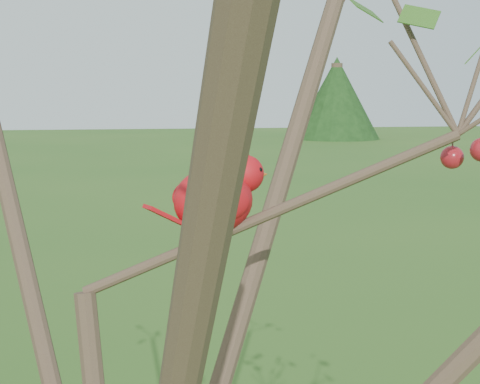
{
  "coord_description": "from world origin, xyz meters",
  "views": [
    {
      "loc": [
        0.02,
        -1.07,
        2.28
      ],
      "look_at": [
        0.2,
        0.1,
        2.11
      ],
      "focal_mm": 55.0,
      "sensor_mm": 36.0,
      "label": 1
    }
  ],
  "objects": [
    {
      "name": "cardinal",
      "position": [
        0.16,
        0.09,
        2.1
      ],
      "size": [
        0.21,
        0.15,
        0.16
      ],
      "rotation": [
        0.0,
        0.0,
        0.41
      ],
      "color": "red",
      "rests_on": "ground"
    },
    {
      "name": "distant_trees",
      "position": [
        2.13,
        27.06,
        1.53
      ],
      "size": [
        36.92,
        12.57,
        3.62
      ],
      "color": "#412D23",
      "rests_on": "ground"
    },
    {
      "name": "crabapple_tree",
      "position": [
        0.03,
        -0.02,
        2.12
      ],
      "size": [
        2.35,
        2.05,
        2.95
      ],
      "color": "#412D23",
      "rests_on": "ground"
    }
  ]
}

